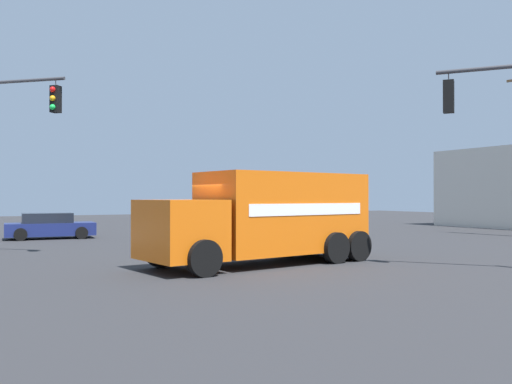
% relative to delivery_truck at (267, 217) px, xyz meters
% --- Properties ---
extents(ground_plane, '(100.00, 100.00, 0.00)m').
position_rel_delivery_truck_xyz_m(ground_plane, '(-0.44, -1.02, -1.50)').
color(ground_plane, '#2B2B2D').
extents(delivery_truck, '(3.76, 7.80, 2.89)m').
position_rel_delivery_truck_xyz_m(delivery_truck, '(0.00, 0.00, 0.00)').
color(delivery_truck, orange).
rests_on(delivery_truck, ground).
extents(traffic_light_primary, '(2.72, 2.89, 6.42)m').
position_rel_delivery_truck_xyz_m(traffic_light_primary, '(-6.76, -7.30, 2.82)').
color(traffic_light_primary, '#38383D').
rests_on(traffic_light_primary, sidewalk_corner_near).
extents(pickup_tan, '(2.70, 5.39, 1.38)m').
position_rel_delivery_truck_xyz_m(pickup_tan, '(-9.42, 3.00, -0.77)').
color(pickup_tan, tan).
rests_on(pickup_tan, ground).
extents(sedan_navy, '(2.26, 4.41, 1.31)m').
position_rel_delivery_truck_xyz_m(sedan_navy, '(-14.34, -4.59, -0.87)').
color(sedan_navy, navy).
rests_on(sedan_navy, ground).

